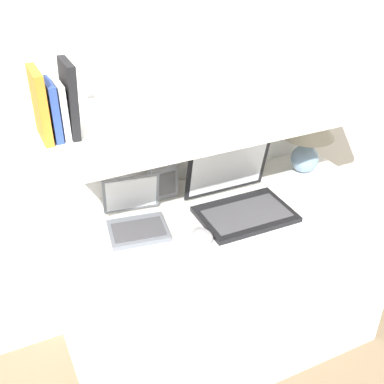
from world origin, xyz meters
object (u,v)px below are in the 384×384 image
laptop_small (136,218)px  book_blue (52,110)px  table_lamp (309,129)px  computer_mouse (203,235)px  laptop_large (239,198)px  book_orange (40,105)px  book_black (69,99)px  router_box (162,180)px  book_white (61,109)px

laptop_small → book_blue: 0.56m
table_lamp → computer_mouse: (-0.69, -0.28, -0.20)m
laptop_large → book_orange: bearing=174.4°
laptop_large → book_black: bearing=173.6°
laptop_small → book_blue: bearing=179.5°
laptop_large → router_box: 0.35m
computer_mouse → book_black: (-0.40, 0.19, 0.56)m
table_lamp → book_black: size_ratio=1.36×
book_white → laptop_large: bearing=-6.1°
table_lamp → book_white: bearing=-175.5°
laptop_small → book_white: bearing=179.4°
table_lamp → book_white: size_ratio=1.82×
laptop_large → book_white: book_white is taller
table_lamp → book_white: 1.17m
table_lamp → computer_mouse: 0.77m
book_orange → computer_mouse: bearing=-21.2°
router_box → book_black: bearing=-154.9°
book_orange → book_white: bearing=0.0°
book_orange → table_lamp: bearing=4.2°
laptop_small → computer_mouse: (0.21, -0.19, -0.03)m
laptop_small → book_white: (-0.23, 0.00, 0.50)m
computer_mouse → book_black: size_ratio=0.45×
router_box → book_black: book_black is taller
laptop_large → book_orange: 0.89m
book_white → book_black: book_black is taller
laptop_small → book_orange: bearing=179.5°
book_black → laptop_large: bearing=-6.4°
book_black → book_white: bearing=180.0°
book_blue → book_white: 0.03m
laptop_large → book_orange: size_ratio=1.68×
laptop_small → computer_mouse: bearing=-42.8°
laptop_large → book_blue: 0.85m
laptop_large → laptop_small: bearing=171.0°
table_lamp → router_box: table_lamp is taller
computer_mouse → table_lamp: bearing=22.1°
book_orange → book_black: 0.10m
book_blue → book_orange: bearing=180.0°
laptop_large → computer_mouse: bearing=-152.5°
router_box → book_orange: (-0.48, -0.18, 0.49)m
book_black → book_blue: bearing=180.0°
computer_mouse → book_white: (-0.43, 0.19, 0.53)m
laptop_small → book_black: book_black is taller
computer_mouse → router_box: 0.38m
router_box → book_blue: 0.67m
computer_mouse → book_blue: bearing=157.4°
book_orange → book_white: 0.07m
laptop_large → laptop_small: (-0.44, 0.07, -0.01)m
book_white → book_black: 0.04m
laptop_large → laptop_small: size_ratio=1.40×
laptop_small → laptop_large: bearing=-9.0°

